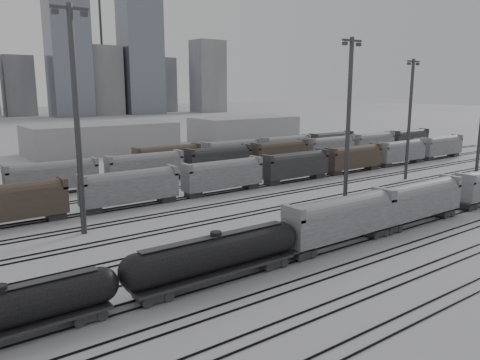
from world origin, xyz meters
TOP-DOWN VIEW (x-y plane):
  - ground at (0.00, 0.00)m, footprint 900.00×900.00m
  - tracks at (0.00, 17.50)m, footprint 220.00×71.50m
  - tank_car_a at (-31.97, 1.00)m, footprint 16.90×2.82m
  - tank_car_b at (-14.02, 1.00)m, footprint 18.85×3.14m
  - hopper_car_a at (2.96, 1.00)m, footprint 15.57×3.09m
  - hopper_car_b at (18.11, 1.00)m, footprint 15.42×3.06m
  - light_mast_b at (-19.04, 23.14)m, footprint 4.36×0.70m
  - light_mast_c at (18.67, 14.01)m, footprint 4.01×0.64m
  - light_mast_d at (44.19, 20.63)m, footprint 3.71×0.59m
  - bg_string_near at (8.00, 32.00)m, footprint 151.00×3.00m
  - bg_string_mid at (18.00, 48.00)m, footprint 151.00×3.00m
  - bg_string_far at (35.50, 56.00)m, footprint 66.00×3.00m
  - warehouse_mid at (10.00, 95.00)m, footprint 40.00×18.00m
  - warehouse_right at (60.00, 95.00)m, footprint 35.00×18.00m
  - crane_right at (91.26, 305.00)m, footprint 42.00×1.80m

SIDE VIEW (x-z plane):
  - ground at x=0.00m, z-range 0.00..0.00m
  - tracks at x=0.00m, z-range 0.00..0.16m
  - tank_car_a at x=-31.97m, z-range 0.33..4.50m
  - tank_car_b at x=-14.02m, z-range 0.37..5.02m
  - bg_string_far at x=35.50m, z-range 0.00..5.60m
  - bg_string_near at x=8.00m, z-range 0.00..5.60m
  - bg_string_mid at x=18.00m, z-range 0.00..5.60m
  - hopper_car_b at x=18.11m, z-range 0.65..6.16m
  - hopper_car_a at x=2.96m, z-range 0.66..6.23m
  - warehouse_mid at x=10.00m, z-range 0.00..8.00m
  - warehouse_right at x=60.00m, z-range 0.00..8.00m
  - light_mast_d at x=44.19m, z-range 0.71..23.91m
  - light_mast_c at x=18.67m, z-range 0.76..25.85m
  - light_mast_b at x=-19.04m, z-range 0.83..28.09m
  - crane_right at x=91.26m, z-range 7.39..107.39m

